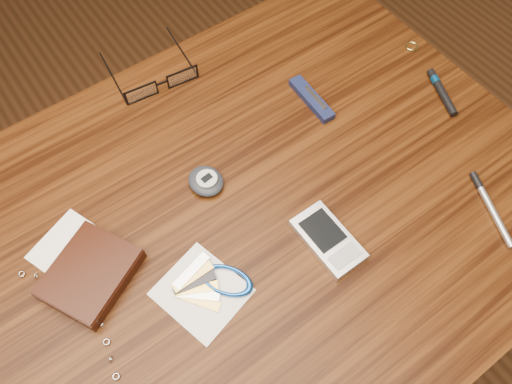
% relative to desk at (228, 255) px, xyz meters
% --- Properties ---
extents(ground, '(3.80, 3.80, 0.00)m').
position_rel_desk_xyz_m(ground, '(0.00, 0.00, -0.65)').
color(ground, '#472814').
rests_on(ground, ground).
extents(desk, '(1.00, 0.70, 0.75)m').
position_rel_desk_xyz_m(desk, '(0.00, 0.00, 0.00)').
color(desk, '#371B08').
rests_on(desk, ground).
extents(wallet_and_card, '(0.15, 0.18, 0.03)m').
position_rel_desk_xyz_m(wallet_and_card, '(-0.18, 0.04, 0.11)').
color(wallet_and_card, black).
rests_on(wallet_and_card, desk).
extents(eyeglasses, '(0.15, 0.15, 0.03)m').
position_rel_desk_xyz_m(eyeglasses, '(0.06, 0.28, 0.12)').
color(eyeglasses, black).
rests_on(eyeglasses, desk).
extents(gold_ring, '(0.02, 0.02, 0.00)m').
position_rel_desk_xyz_m(gold_ring, '(0.47, 0.10, 0.10)').
color(gold_ring, tan).
rests_on(gold_ring, desk).
extents(pda_phone, '(0.06, 0.10, 0.02)m').
position_rel_desk_xyz_m(pda_phone, '(0.11, -0.10, 0.11)').
color(pda_phone, silver).
rests_on(pda_phone, desk).
extents(pedometer, '(0.05, 0.06, 0.02)m').
position_rel_desk_xyz_m(pedometer, '(0.02, 0.07, 0.11)').
color(pedometer, '#20232C').
rests_on(pedometer, desk).
extents(notepad_keys, '(0.14, 0.13, 0.01)m').
position_rel_desk_xyz_m(notepad_keys, '(-0.06, -0.06, 0.11)').
color(notepad_keys, white).
rests_on(notepad_keys, desk).
extents(pocket_knife, '(0.03, 0.10, 0.01)m').
position_rel_desk_xyz_m(pocket_knife, '(0.25, 0.11, 0.11)').
color(pocket_knife, '#141E3B').
rests_on(pocket_knife, desk).
extents(silver_pen, '(0.06, 0.12, 0.01)m').
position_rel_desk_xyz_m(silver_pen, '(0.33, -0.19, 0.11)').
color(silver_pen, '#B4B5B9').
rests_on(silver_pen, desk).
extents(black_blue_pen, '(0.05, 0.09, 0.01)m').
position_rel_desk_xyz_m(black_blue_pen, '(0.43, -0.00, 0.11)').
color(black_blue_pen, black).
rests_on(black_blue_pen, desk).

